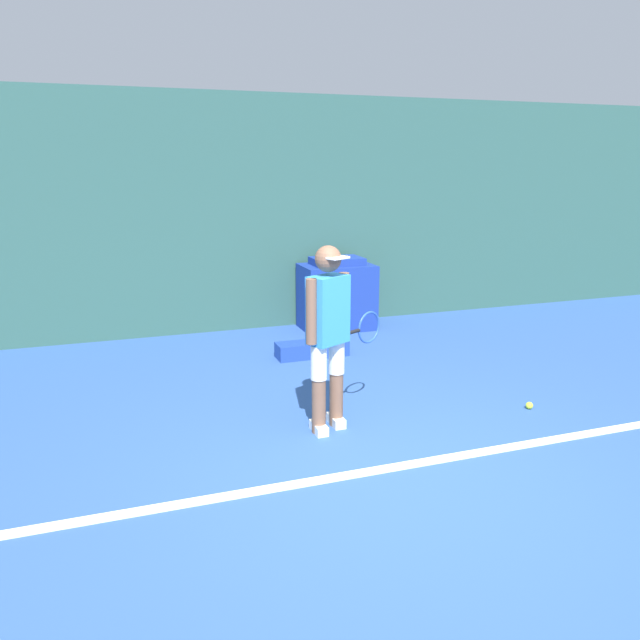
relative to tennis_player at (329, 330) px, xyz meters
name	(u,v)px	position (x,y,z in m)	size (l,w,h in m)	color
ground_plane	(396,481)	(0.14, -1.05, -0.89)	(24.00, 24.00, 0.00)	#2D5193
back_wall	(247,215)	(0.14, 3.61, 0.69)	(24.00, 0.10, 3.16)	#2D564C
court_baseline	(385,469)	(0.14, -0.86, -0.88)	(21.60, 0.10, 0.01)	white
tennis_player	(329,330)	(0.00, 0.00, 0.00)	(0.84, 0.50, 1.60)	brown
tennis_ball	(529,405)	(1.94, -0.22, -0.85)	(0.07, 0.07, 0.07)	#D1E533
covered_chair	(337,295)	(1.29, 3.18, -0.41)	(0.98, 0.66, 1.00)	navy
equipment_bag	(312,349)	(0.54, 2.03, -0.80)	(0.86, 0.28, 0.18)	#1E3D99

